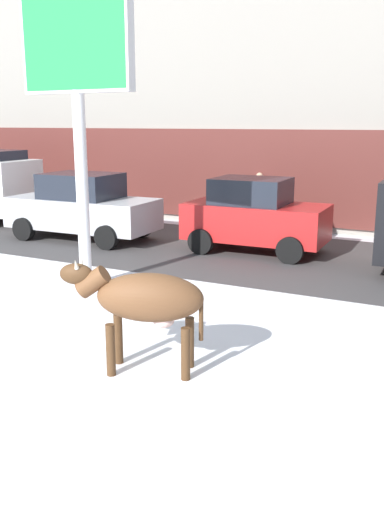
% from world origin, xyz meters
% --- Properties ---
extents(ground_plane, '(120.00, 120.00, 0.00)m').
position_xyz_m(ground_plane, '(0.00, 0.00, 0.00)').
color(ground_plane, white).
extents(road_strip, '(60.00, 5.60, 0.01)m').
position_xyz_m(road_strip, '(0.00, 8.39, 0.00)').
color(road_strip, '#423F3F').
rests_on(road_strip, ground).
extents(building_facade, '(44.00, 6.10, 13.00)m').
position_xyz_m(building_facade, '(0.00, 14.92, 6.48)').
color(building_facade, gray).
rests_on(building_facade, ground).
extents(cow_brown, '(1.92, 1.03, 1.54)m').
position_xyz_m(cow_brown, '(0.75, 1.39, 0.99)').
color(cow_brown, brown).
rests_on(cow_brown, ground).
extents(billboard, '(2.53, 0.37, 5.56)m').
position_xyz_m(billboard, '(-2.40, 4.24, 4.31)').
color(billboard, silver).
rests_on(billboard, ground).
extents(car_silver_sedan, '(4.25, 2.08, 1.84)m').
position_xyz_m(car_silver_sedan, '(-5.36, 8.01, 0.91)').
color(car_silver_sedan, '#B7BABF').
rests_on(car_silver_sedan, ground).
extents(car_red_hatchback, '(3.55, 2.00, 1.86)m').
position_xyz_m(car_red_hatchback, '(-0.50, 8.70, 0.93)').
color(car_red_hatchback, red).
rests_on(car_red_hatchback, ground).
extents(pedestrian_by_cars, '(0.36, 0.24, 1.73)m').
position_xyz_m(pedestrian_by_cars, '(-1.49, 11.65, 0.88)').
color(pedestrian_by_cars, '#282833').
rests_on(pedestrian_by_cars, ground).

